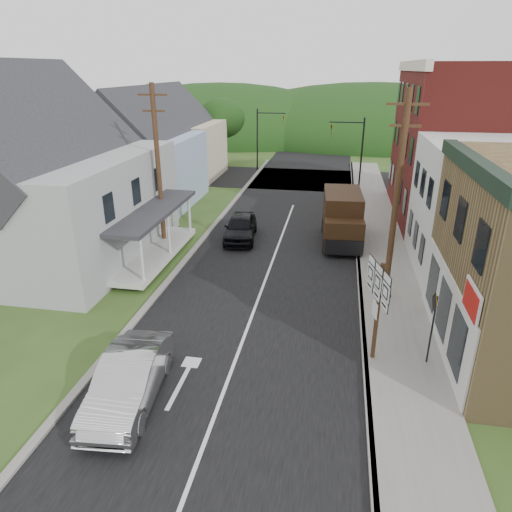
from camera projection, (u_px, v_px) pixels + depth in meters
The scene contains 24 objects.
ground at pixel (247, 329), 18.27m from camera, with size 120.00×120.00×0.00m, color #2D4719.
road at pixel (280, 242), 27.36m from camera, with size 9.00×90.00×0.02m, color black.
cross_road at pixel (303, 179), 42.83m from camera, with size 60.00×9.00×0.02m, color black.
sidewalk_right at pixel (383, 260), 24.55m from camera, with size 2.80×55.00×0.15m, color slate.
curb_right at pixel (358, 259), 24.77m from camera, with size 0.20×55.00×0.15m, color slate.
curb_left at pixel (195, 248), 26.28m from camera, with size 0.30×55.00×0.12m, color slate.
storefront_white at pixel (506, 212), 22.00m from camera, with size 8.00×7.00×6.50m, color silver.
storefront_red at pixel (465, 145), 29.97m from camera, with size 8.00×12.00×10.00m, color maroon.
house_gray at pixel (46, 179), 24.07m from camera, with size 10.20×12.24×8.35m.
house_blue at pixel (147, 154), 34.12m from camera, with size 7.14×8.16×7.28m.
house_cream at pixel (180, 137), 42.39m from camera, with size 7.14×8.16×7.28m.
utility_pole_right at pixel (396, 200), 18.76m from camera, with size 1.60×0.26×9.00m.
utility_pole_left at pixel (158, 167), 24.83m from camera, with size 1.60×0.26×9.00m.
traffic_signal_right at pixel (354, 146), 37.51m from camera, with size 2.87×0.20×6.00m.
traffic_signal_left at pixel (264, 132), 45.28m from camera, with size 2.87×0.20×6.00m.
tree_left_b at pixel (30, 146), 30.10m from camera, with size 4.80×4.80×6.94m.
tree_left_c at pixel (67, 117), 37.30m from camera, with size 5.80×5.80×8.41m.
tree_left_d at pixel (222, 118), 46.98m from camera, with size 4.80×4.80×6.94m.
forested_ridge at pixel (319, 138), 68.30m from camera, with size 90.00×30.00×16.00m, color #1A330F.
silver_sedan at pixel (129, 380), 14.02m from camera, with size 1.65×4.74×1.56m, color #AAAAAF.
dark_sedan at pixel (240, 227), 27.53m from camera, with size 1.80×4.46×1.52m, color black.
delivery_van at pixel (342, 218), 26.75m from camera, with size 2.46×5.41×2.96m.
route_sign_cluster at pixel (378, 298), 15.33m from camera, with size 0.62×2.02×3.63m.
warning_sign at pixel (433, 318), 15.30m from camera, with size 0.11×0.76×2.74m.
Camera 1 is at (3.13, -15.46, 9.67)m, focal length 32.00 mm.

